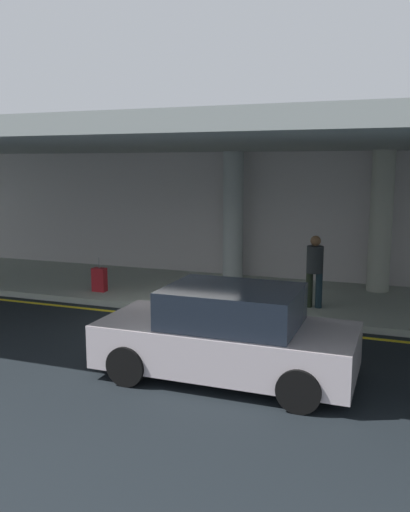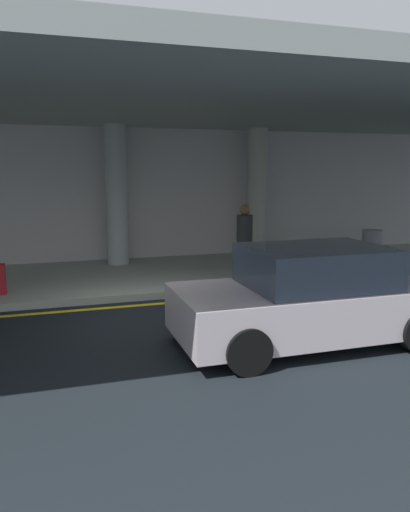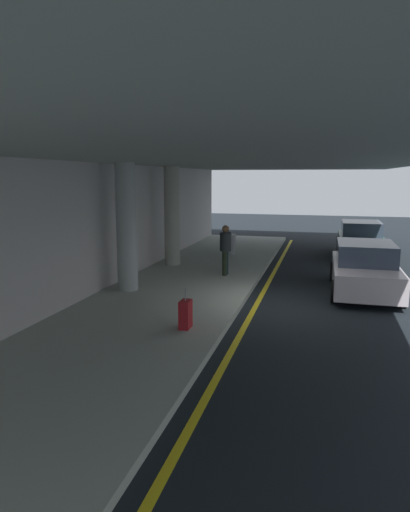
{
  "view_description": "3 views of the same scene",
  "coord_description": "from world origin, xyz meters",
  "views": [
    {
      "loc": [
        4.62,
        -10.22,
        3.4
      ],
      "look_at": [
        -0.07,
        2.38,
        1.16
      ],
      "focal_mm": 38.12,
      "sensor_mm": 36.0,
      "label": 1
    },
    {
      "loc": [
        -1.71,
        -8.74,
        2.64
      ],
      "look_at": [
        1.54,
        1.59,
        0.75
      ],
      "focal_mm": 34.7,
      "sensor_mm": 36.0,
      "label": 2
    },
    {
      "loc": [
        -11.8,
        -0.98,
        3.4
      ],
      "look_at": [
        0.3,
        2.22,
        1.2
      ],
      "focal_mm": 31.59,
      "sensor_mm": 36.0,
      "label": 3
    }
  ],
  "objects": [
    {
      "name": "support_column_left_mid",
      "position": [
        0.0,
        4.47,
        1.97
      ],
      "size": [
        0.58,
        0.58,
        3.65
      ],
      "primitive_type": "cylinder",
      "color": "#98A19F",
      "rests_on": "sidewalk"
    },
    {
      "name": "car_silver",
      "position": [
        2.03,
        -2.22,
        0.71
      ],
      "size": [
        4.1,
        1.92,
        1.5
      ],
      "rotation": [
        0.0,
        0.0,
        3.1
      ],
      "color": "#BFB3B8",
      "rests_on": "ground"
    },
    {
      "name": "trash_bin_steel",
      "position": [
        6.84,
        2.89,
        0.57
      ],
      "size": [
        0.56,
        0.56,
        0.85
      ],
      "primitive_type": "cylinder",
      "color": "gray",
      "rests_on": "sidewalk"
    },
    {
      "name": "lane_stripe_yellow",
      "position": [
        0.0,
        0.68,
        0.0
      ],
      "size": [
        26.0,
        0.14,
        0.01
      ],
      "primitive_type": "cube",
      "color": "yellow",
      "rests_on": "ground"
    },
    {
      "name": "ceiling_overhang",
      "position": [
        0.0,
        2.6,
        3.95
      ],
      "size": [
        28.0,
        13.2,
        0.3
      ],
      "primitive_type": "cube",
      "color": "gray",
      "rests_on": "support_column_far_left"
    },
    {
      "name": "traveler_with_luggage",
      "position": [
        2.7,
        2.15,
        1.11
      ],
      "size": [
        0.38,
        0.38,
        1.68
      ],
      "rotation": [
        0.0,
        0.0,
        1.71
      ],
      "color": "black",
      "rests_on": "sidewalk"
    },
    {
      "name": "sidewalk",
      "position": [
        0.0,
        3.1,
        0.07
      ],
      "size": [
        26.0,
        4.2,
        0.15
      ],
      "primitive_type": "cube",
      "color": "#9BA398",
      "rests_on": "ground"
    },
    {
      "name": "support_column_center",
      "position": [
        4.0,
        4.47,
        1.97
      ],
      "size": [
        0.58,
        0.58,
        3.65
      ],
      "primitive_type": "cylinder",
      "color": "#9EA192",
      "rests_on": "sidewalk"
    },
    {
      "name": "terminal_back_wall",
      "position": [
        0.0,
        5.35,
        1.9
      ],
      "size": [
        26.0,
        0.3,
        3.8
      ],
      "primitive_type": "cube",
      "color": "#B5B0AF",
      "rests_on": "ground"
    },
    {
      "name": "ground_plane",
      "position": [
        0.0,
        0.0,
        0.0
      ],
      "size": [
        60.0,
        60.0,
        0.0
      ],
      "primitive_type": "plane",
      "color": "black"
    }
  ]
}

